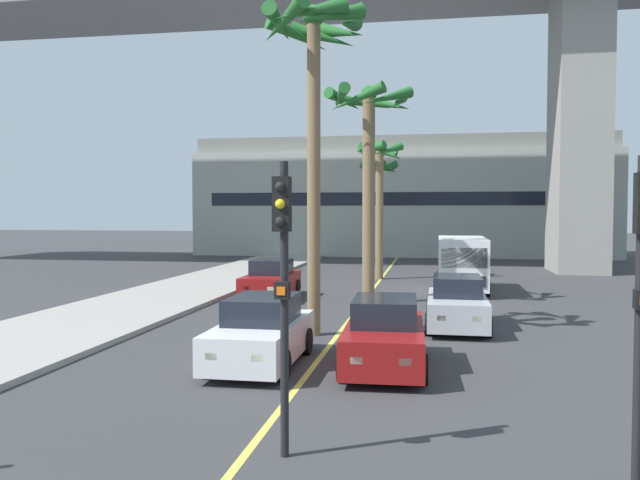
{
  "coord_description": "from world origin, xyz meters",
  "views": [
    {
      "loc": [
        2.63,
        -1.02,
        3.5
      ],
      "look_at": [
        0.0,
        14.0,
        2.82
      ],
      "focal_mm": 36.18,
      "sensor_mm": 36.0,
      "label": 1
    }
  ],
  "objects_px": {
    "car_queue_third": "(385,336)",
    "traffic_light_median_near": "(283,267)",
    "palm_tree_far_median": "(368,136)",
    "car_queue_front": "(271,280)",
    "car_queue_fourth": "(457,304)",
    "palm_tree_near_median": "(314,68)",
    "palm_tree_farthest_median": "(379,181)",
    "palm_tree_mid_median": "(380,173)",
    "delivery_van": "(462,262)",
    "car_queue_second": "(261,333)"
  },
  "relations": [
    {
      "from": "car_queue_third",
      "to": "traffic_light_median_near",
      "type": "bearing_deg",
      "value": -100.46
    },
    {
      "from": "palm_tree_far_median",
      "to": "car_queue_front",
      "type": "bearing_deg",
      "value": 168.25
    },
    {
      "from": "car_queue_third",
      "to": "car_queue_fourth",
      "type": "relative_size",
      "value": 1.01
    },
    {
      "from": "palm_tree_near_median",
      "to": "palm_tree_farthest_median",
      "type": "relative_size",
      "value": 1.35
    },
    {
      "from": "traffic_light_median_near",
      "to": "car_queue_third",
      "type": "bearing_deg",
      "value": 79.54
    },
    {
      "from": "car_queue_third",
      "to": "palm_tree_mid_median",
      "type": "height_order",
      "value": "palm_tree_mid_median"
    },
    {
      "from": "traffic_light_median_near",
      "to": "palm_tree_mid_median",
      "type": "distance_m",
      "value": 24.65
    },
    {
      "from": "palm_tree_mid_median",
      "to": "palm_tree_far_median",
      "type": "xyz_separation_m",
      "value": [
        0.29,
        -8.89,
        0.87
      ]
    },
    {
      "from": "palm_tree_far_median",
      "to": "delivery_van",
      "type": "bearing_deg",
      "value": 49.06
    },
    {
      "from": "palm_tree_far_median",
      "to": "palm_tree_near_median",
      "type": "bearing_deg",
      "value": -97.59
    },
    {
      "from": "car_queue_second",
      "to": "car_queue_fourth",
      "type": "height_order",
      "value": "same"
    },
    {
      "from": "palm_tree_far_median",
      "to": "palm_tree_farthest_median",
      "type": "bearing_deg",
      "value": 93.39
    },
    {
      "from": "car_queue_front",
      "to": "palm_tree_mid_median",
      "type": "relative_size",
      "value": 0.58
    },
    {
      "from": "delivery_van",
      "to": "palm_tree_mid_median",
      "type": "relative_size",
      "value": 0.74
    },
    {
      "from": "traffic_light_median_near",
      "to": "palm_tree_far_median",
      "type": "distance_m",
      "value": 16.01
    },
    {
      "from": "delivery_van",
      "to": "traffic_light_median_near",
      "type": "height_order",
      "value": "traffic_light_median_near"
    },
    {
      "from": "car_queue_second",
      "to": "palm_tree_farthest_median",
      "type": "relative_size",
      "value": 0.6
    },
    {
      "from": "car_queue_fourth",
      "to": "palm_tree_near_median",
      "type": "distance_m",
      "value": 8.08
    },
    {
      "from": "palm_tree_far_median",
      "to": "palm_tree_farthest_median",
      "type": "relative_size",
      "value": 1.2
    },
    {
      "from": "car_queue_fourth",
      "to": "palm_tree_farthest_median",
      "type": "xyz_separation_m",
      "value": [
        -4.16,
        22.01,
        4.77
      ]
    },
    {
      "from": "palm_tree_farthest_median",
      "to": "palm_tree_far_median",
      "type": "bearing_deg",
      "value": -86.61
    },
    {
      "from": "car_queue_front",
      "to": "palm_tree_farthest_median",
      "type": "height_order",
      "value": "palm_tree_farthest_median"
    },
    {
      "from": "car_queue_third",
      "to": "palm_tree_far_median",
      "type": "relative_size",
      "value": 0.51
    },
    {
      "from": "palm_tree_farthest_median",
      "to": "palm_tree_mid_median",
      "type": "bearing_deg",
      "value": -85.01
    },
    {
      "from": "delivery_van",
      "to": "palm_tree_near_median",
      "type": "xyz_separation_m",
      "value": [
        -4.54,
        -10.79,
        6.21
      ]
    },
    {
      "from": "traffic_light_median_near",
      "to": "palm_tree_farthest_median",
      "type": "distance_m",
      "value": 32.98
    },
    {
      "from": "delivery_van",
      "to": "traffic_light_median_near",
      "type": "relative_size",
      "value": 1.25
    },
    {
      "from": "car_queue_front",
      "to": "car_queue_second",
      "type": "xyz_separation_m",
      "value": [
        2.59,
        -11.06,
        0.0
      ]
    },
    {
      "from": "car_queue_third",
      "to": "car_queue_fourth",
      "type": "distance_m",
      "value": 5.58
    },
    {
      "from": "car_queue_front",
      "to": "palm_tree_near_median",
      "type": "height_order",
      "value": "palm_tree_near_median"
    },
    {
      "from": "palm_tree_far_median",
      "to": "palm_tree_farthest_median",
      "type": "distance_m",
      "value": 17.3
    },
    {
      "from": "palm_tree_near_median",
      "to": "car_queue_third",
      "type": "bearing_deg",
      "value": -57.29
    },
    {
      "from": "delivery_van",
      "to": "car_queue_fourth",
      "type": "bearing_deg",
      "value": -93.36
    },
    {
      "from": "traffic_light_median_near",
      "to": "palm_tree_far_median",
      "type": "xyz_separation_m",
      "value": [
        -0.35,
        15.59,
        3.64
      ]
    },
    {
      "from": "car_queue_third",
      "to": "traffic_light_median_near",
      "type": "xyz_separation_m",
      "value": [
        -1.02,
        -5.54,
        1.99
      ]
    },
    {
      "from": "car_queue_third",
      "to": "palm_tree_near_median",
      "type": "relative_size",
      "value": 0.45
    },
    {
      "from": "car_queue_third",
      "to": "palm_tree_mid_median",
      "type": "bearing_deg",
      "value": 95.02
    },
    {
      "from": "car_queue_second",
      "to": "palm_tree_near_median",
      "type": "relative_size",
      "value": 0.45
    },
    {
      "from": "car_queue_third",
      "to": "car_queue_second",
      "type": "bearing_deg",
      "value": -176.37
    },
    {
      "from": "palm_tree_mid_median",
      "to": "palm_tree_far_median",
      "type": "bearing_deg",
      "value": -88.13
    },
    {
      "from": "traffic_light_median_near",
      "to": "car_queue_fourth",
      "type": "bearing_deg",
      "value": 75.53
    },
    {
      "from": "car_queue_second",
      "to": "palm_tree_far_median",
      "type": "xyz_separation_m",
      "value": [
        1.43,
        10.23,
        5.63
      ]
    },
    {
      "from": "car_queue_front",
      "to": "car_queue_fourth",
      "type": "height_order",
      "value": "same"
    },
    {
      "from": "delivery_van",
      "to": "palm_tree_far_median",
      "type": "distance_m",
      "value": 7.55
    },
    {
      "from": "traffic_light_median_near",
      "to": "car_queue_second",
      "type": "bearing_deg",
      "value": 108.33
    },
    {
      "from": "car_queue_fourth",
      "to": "palm_tree_near_median",
      "type": "height_order",
      "value": "palm_tree_near_median"
    },
    {
      "from": "car_queue_second",
      "to": "delivery_van",
      "type": "xyz_separation_m",
      "value": [
        5.1,
        14.46,
        0.57
      ]
    },
    {
      "from": "palm_tree_mid_median",
      "to": "palm_tree_near_median",
      "type": "bearing_deg",
      "value": -92.16
    },
    {
      "from": "palm_tree_mid_median",
      "to": "palm_tree_farthest_median",
      "type": "xyz_separation_m",
      "value": [
        -0.73,
        8.35,
        0.01
      ]
    },
    {
      "from": "car_queue_third",
      "to": "palm_tree_far_median",
      "type": "height_order",
      "value": "palm_tree_far_median"
    }
  ]
}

